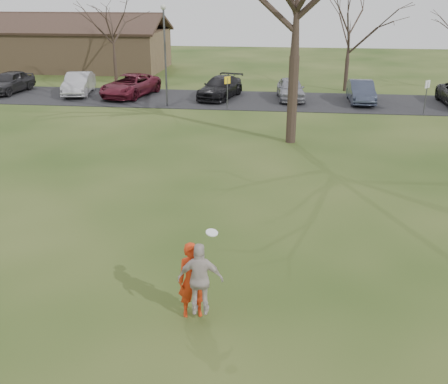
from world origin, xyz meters
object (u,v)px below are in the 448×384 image
Objects in this scene: car_3 at (220,87)px; building at (58,48)px; car_2 at (130,85)px; lamp_post at (165,43)px; car_1 at (79,84)px; car_4 at (291,89)px; player_defender at (193,280)px; car_5 at (361,92)px; car_0 at (9,82)px; catching_play at (200,279)px.

building is (-17.10, 12.50, 1.17)m from car_3.
car_2 is 5.38m from lamp_post.
car_1 is 15.08m from car_4.
car_4 is at bearing 69.99° from player_defender.
building is (-10.72, 12.65, 1.14)m from car_2.
lamp_post is (-3.10, -3.00, 3.21)m from car_3.
building reaches higher than car_4.
player_defender is 0.34× the size of car_2.
lamp_post reaches higher than car_2.
car_3 reaches higher than car_5.
car_2 is at bearing 175.41° from car_4.
car_1 is 14.27m from building.
car_0 is 20.33m from car_4.
lamp_post is at bearing 89.14° from player_defender.
car_2 reaches higher than car_3.
lamp_post reaches higher than car_5.
car_0 reaches higher than car_5.
car_1 reaches higher than car_5.
car_1 is (-12.92, 25.68, -0.12)m from player_defender.
lamp_post is (3.28, -2.85, 3.17)m from car_2.
car_1 is at bearing -166.78° from car_3.
player_defender is 23.56m from lamp_post.
catching_play is (13.15, -25.93, 0.32)m from car_1.
car_1 is at bearing -61.15° from building.
car_1 is 1.08× the size of car_4.
player_defender is 0.43× the size of car_5.
car_0 reaches higher than car_3.
car_0 is at bearing 169.71° from car_1.
car_2 is (3.86, -0.19, -0.01)m from car_1.
lamp_post is (-5.78, 22.64, 3.05)m from player_defender.
car_2 is 27.37m from catching_play.
car_3 is (15.49, -0.05, -0.06)m from car_0.
car_0 reaches higher than car_2.
car_0 is 0.73× the size of lamp_post.
car_2 is 0.26× the size of building.
car_1 is at bearing -170.55° from car_2.
car_1 is 0.94× the size of car_3.
car_0 is at bearing -168.94° from car_2.
player_defender is 28.75m from car_1.
lamp_post is (-7.95, -3.02, 3.20)m from car_4.
player_defender reaches higher than car_2.
car_2 is 0.87× the size of lamp_post.
player_defender is 0.43× the size of car_4.
car_0 is 24.99m from car_5.
car_2 is (9.10, -0.20, -0.02)m from car_0.
car_4 reaches higher than car_3.
player_defender reaches higher than car_3.
car_0 is 13.14m from lamp_post.
car_5 is at bearing -10.43° from car_4.
car_1 is 0.23× the size of building.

